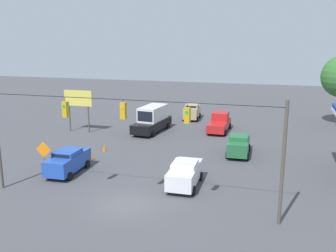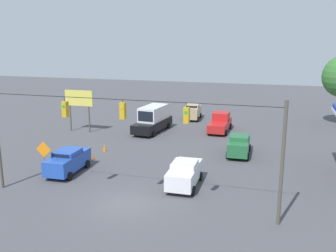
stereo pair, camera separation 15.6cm
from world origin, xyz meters
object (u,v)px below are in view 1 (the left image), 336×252
traffic_cone_nearest (77,166)px  traffic_cone_third (104,148)px  sedan_white_crossing_near (185,173)px  box_truck_black_withflow_far (152,119)px  roadside_billboard (78,102)px  work_zone_sign (44,152)px  overhead_signal_span (123,135)px  sedan_green_oncoming_far (239,145)px  sedan_tan_withflow_deep (192,112)px  traffic_cone_second (92,156)px  pickup_truck_red_oncoming_deep (220,123)px  sedan_blue_parked_shoulder (68,161)px

traffic_cone_nearest → traffic_cone_third: (0.17, -5.37, 0.00)m
sedan_white_crossing_near → box_truck_black_withflow_far: 16.76m
roadside_billboard → sedan_white_crossing_near: bearing=141.1°
roadside_billboard → work_zone_sign: 14.70m
traffic_cone_third → box_truck_black_withflow_far: bearing=-102.2°
overhead_signal_span → roadside_billboard: size_ratio=4.02×
sedan_green_oncoming_far → traffic_cone_nearest: bearing=32.8°
sedan_tan_withflow_deep → work_zone_sign: size_ratio=1.47×
traffic_cone_second → traffic_cone_nearest: bearing=90.6°
traffic_cone_second → sedan_tan_withflow_deep: bearing=-103.4°
sedan_green_oncoming_far → box_truck_black_withflow_far: bearing=-30.8°
sedan_tan_withflow_deep → traffic_cone_second: sedan_tan_withflow_deep is taller
overhead_signal_span → pickup_truck_red_oncoming_deep: size_ratio=3.48×
overhead_signal_span → sedan_white_crossing_near: 6.18m
traffic_cone_nearest → sedan_tan_withflow_deep: bearing=-101.8°
box_truck_black_withflow_far → work_zone_sign: size_ratio=2.43×
sedan_green_oncoming_far → sedan_tan_withflow_deep: size_ratio=1.08×
sedan_green_oncoming_far → work_zone_sign: work_zone_sign is taller
sedan_white_crossing_near → traffic_cone_second: 9.89m
traffic_cone_second → roadside_billboard: 11.45m
sedan_tan_withflow_deep → traffic_cone_third: size_ratio=6.04×
pickup_truck_red_oncoming_deep → sedan_tan_withflow_deep: bearing=-50.4°
sedan_green_oncoming_far → work_zone_sign: bearing=36.3°
traffic_cone_second → traffic_cone_third: same height
roadside_billboard → traffic_cone_second: bearing=124.7°
sedan_green_oncoming_far → traffic_cone_third: size_ratio=6.53×
sedan_blue_parked_shoulder → traffic_cone_third: bearing=-91.3°
sedan_white_crossing_near → box_truck_black_withflow_far: box_truck_black_withflow_far is taller
sedan_green_oncoming_far → sedan_tan_withflow_deep: (7.60, -14.03, 0.08)m
traffic_cone_third → work_zone_sign: bearing=80.1°
traffic_cone_nearest → work_zone_sign: bearing=55.9°
sedan_blue_parked_shoulder → roadside_billboard: roadside_billboard is taller
sedan_white_crossing_near → roadside_billboard: 20.09m
sedan_white_crossing_near → traffic_cone_third: size_ratio=6.44×
pickup_truck_red_oncoming_deep → traffic_cone_third: (9.27, 11.03, -0.63)m
sedan_white_crossing_near → box_truck_black_withflow_far: bearing=-63.4°
overhead_signal_span → sedan_white_crossing_near: size_ratio=4.29×
pickup_truck_red_oncoming_deep → traffic_cone_third: pickup_truck_red_oncoming_deep is taller
overhead_signal_span → roadside_billboard: (12.57, -16.53, -1.13)m
overhead_signal_span → pickup_truck_red_oncoming_deep: (-2.82, -21.32, -3.62)m
sedan_white_crossing_near → sedan_blue_parked_shoulder: 9.54m
sedan_green_oncoming_far → pickup_truck_red_oncoming_deep: pickup_truck_red_oncoming_deep is taller
overhead_signal_span → sedan_green_oncoming_far: overhead_signal_span is taller
overhead_signal_span → sedan_green_oncoming_far: (-5.90, -12.76, -3.64)m
pickup_truck_red_oncoming_deep → traffic_cone_second: size_ratio=7.96×
overhead_signal_span → traffic_cone_nearest: overhead_signal_span is taller
overhead_signal_span → work_zone_sign: overhead_signal_span is taller
sedan_white_crossing_near → roadside_billboard: (15.52, -12.50, 2.51)m
traffic_cone_third → sedan_green_oncoming_far: bearing=-168.7°
pickup_truck_red_oncoming_deep → roadside_billboard: 16.31m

